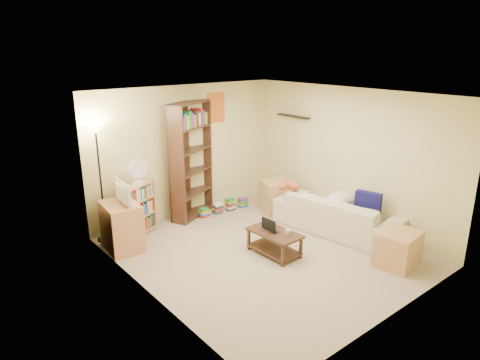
% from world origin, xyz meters
% --- Properties ---
extents(room, '(4.50, 4.54, 2.52)m').
position_xyz_m(room, '(0.00, 0.01, 1.62)').
color(room, tan).
rests_on(room, ground).
extents(sofa, '(2.50, 1.50, 0.66)m').
position_xyz_m(sofa, '(1.55, -0.23, 0.33)').
color(sofa, beige).
rests_on(sofa, ground).
extents(navy_pillow, '(0.23, 0.45, 0.39)m').
position_xyz_m(navy_pillow, '(1.72, -0.70, 0.63)').
color(navy_pillow, '#12124F').
rests_on(navy_pillow, sofa).
extents(cream_blanket, '(0.61, 0.43, 0.26)m').
position_xyz_m(cream_blanket, '(1.70, -0.15, 0.57)').
color(cream_blanket, silver).
rests_on(cream_blanket, sofa).
extents(tabby_cat, '(0.52, 0.24, 0.18)m').
position_xyz_m(tabby_cat, '(1.14, 0.59, 0.75)').
color(tabby_cat, '#C05928').
rests_on(tabby_cat, sofa).
extents(coffee_table, '(0.51, 0.88, 0.38)m').
position_xyz_m(coffee_table, '(0.08, -0.14, 0.24)').
color(coffee_table, '#43291A').
rests_on(coffee_table, ground).
extents(laptop, '(0.40, 0.36, 0.02)m').
position_xyz_m(laptop, '(0.13, -0.08, 0.39)').
color(laptop, black).
rests_on(laptop, coffee_table).
extents(laptop_screen, '(0.02, 0.29, 0.19)m').
position_xyz_m(laptop_screen, '(0.01, -0.08, 0.50)').
color(laptop_screen, white).
rests_on(laptop_screen, laptop).
extents(mug, '(0.10, 0.10, 0.09)m').
position_xyz_m(mug, '(0.15, -0.36, 0.43)').
color(mug, silver).
rests_on(mug, coffee_table).
extents(tv_remote, '(0.10, 0.16, 0.02)m').
position_xyz_m(tv_remote, '(0.17, 0.15, 0.39)').
color(tv_remote, black).
rests_on(tv_remote, coffee_table).
extents(tv_stand, '(0.58, 0.77, 0.78)m').
position_xyz_m(tv_stand, '(-1.70, 1.55, 0.39)').
color(tv_stand, tan).
rests_on(tv_stand, ground).
extents(television, '(0.65, 0.20, 0.36)m').
position_xyz_m(television, '(-1.70, 1.55, 0.96)').
color(television, black).
rests_on(television, tv_stand).
extents(tall_bookshelf, '(1.04, 0.72, 2.21)m').
position_xyz_m(tall_bookshelf, '(-0.02, 2.05, 1.17)').
color(tall_bookshelf, '#47291B').
rests_on(tall_bookshelf, ground).
extents(short_bookshelf, '(0.76, 0.55, 0.91)m').
position_xyz_m(short_bookshelf, '(-1.24, 1.93, 0.46)').
color(short_bookshelf, tan).
rests_on(short_bookshelf, ground).
extents(desk_fan, '(0.32, 0.18, 0.44)m').
position_xyz_m(desk_fan, '(-1.19, 1.89, 1.15)').
color(desk_fan, silver).
rests_on(desk_fan, short_bookshelf).
extents(floor_lamp, '(0.34, 0.34, 1.99)m').
position_xyz_m(floor_lamp, '(-1.79, 2.05, 1.59)').
color(floor_lamp, black).
rests_on(floor_lamp, ground).
extents(side_table, '(0.71, 0.71, 0.63)m').
position_xyz_m(side_table, '(1.40, 1.18, 0.32)').
color(side_table, tan).
rests_on(side_table, ground).
extents(end_cabinet, '(0.71, 0.62, 0.53)m').
position_xyz_m(end_cabinet, '(1.27, -1.57, 0.26)').
color(end_cabinet, tan).
rests_on(end_cabinet, ground).
extents(book_stacks, '(1.12, 0.21, 0.24)m').
position_xyz_m(book_stacks, '(0.59, 1.82, 0.10)').
color(book_stacks, red).
rests_on(book_stacks, ground).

